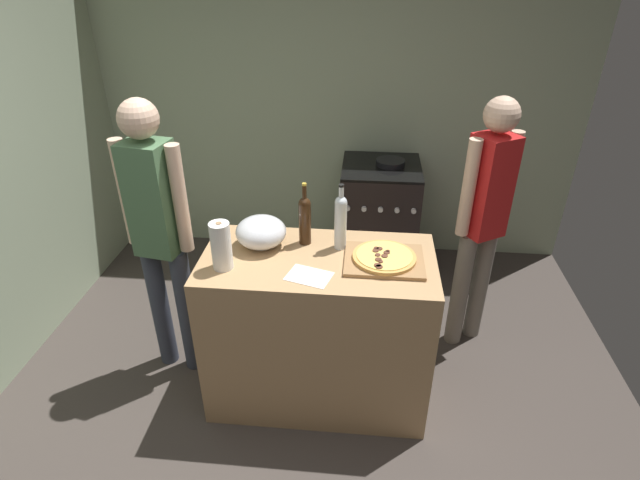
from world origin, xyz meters
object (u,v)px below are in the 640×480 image
object	(u,v)px
mixing_bowl	(261,232)
person_in_stripes	(158,227)
wine_bottle_dark	(305,218)
person_in_red	(484,214)
wine_bottle_amber	(341,220)
pizza	(384,257)
stove	(378,219)
paper_towel_roll	(221,246)

from	to	relation	value
mixing_bowl	person_in_stripes	world-z (taller)	person_in_stripes
wine_bottle_dark	mixing_bowl	bearing A→B (deg)	-166.92
mixing_bowl	person_in_red	size ratio (longest dim) A/B	0.16
wine_bottle_amber	person_in_red	xyz separation A→B (m)	(0.83, 0.46, -0.16)
pizza	person_in_red	size ratio (longest dim) A/B	0.20
stove	person_in_red	world-z (taller)	person_in_red
paper_towel_roll	person_in_red	xyz separation A→B (m)	(1.40, 0.71, -0.12)
pizza	wine_bottle_amber	bearing A→B (deg)	151.89
person_in_red	person_in_stripes	bearing A→B (deg)	-166.95
wine_bottle_amber	person_in_stripes	distance (m)	1.01
mixing_bowl	person_in_stripes	xyz separation A→B (m)	(-0.59, 0.05, -0.03)
wine_bottle_amber	mixing_bowl	bearing A→B (deg)	-177.02
mixing_bowl	person_in_stripes	size ratio (longest dim) A/B	0.16
wine_bottle_dark	stove	bearing A→B (deg)	70.84
pizza	wine_bottle_amber	size ratio (longest dim) A/B	0.88
stove	paper_towel_roll	bearing A→B (deg)	-118.01
person_in_stripes	person_in_red	distance (m)	1.88
wine_bottle_dark	wine_bottle_amber	xyz separation A→B (m)	(0.19, -0.03, 0.02)
mixing_bowl	person_in_red	distance (m)	1.34
pizza	paper_towel_roll	distance (m)	0.81
paper_towel_roll	person_in_red	distance (m)	1.57
paper_towel_roll	stove	size ratio (longest dim) A/B	0.26
stove	wine_bottle_amber	bearing A→B (deg)	-100.65
pizza	person_in_stripes	world-z (taller)	person_in_stripes
pizza	wine_bottle_dark	distance (m)	0.46
mixing_bowl	person_in_stripes	bearing A→B (deg)	174.67
person_in_red	wine_bottle_dark	bearing A→B (deg)	-157.31
stove	person_in_red	size ratio (longest dim) A/B	0.58
stove	person_in_stripes	size ratio (longest dim) A/B	0.56
pizza	person_in_red	bearing A→B (deg)	44.05
mixing_bowl	stove	bearing A→B (deg)	62.97
mixing_bowl	person_in_red	world-z (taller)	person_in_red
wine_bottle_dark	person_in_red	world-z (taller)	person_in_red
paper_towel_roll	person_in_red	size ratio (longest dim) A/B	0.15
wine_bottle_amber	person_in_red	world-z (taller)	person_in_red
pizza	paper_towel_roll	xyz separation A→B (m)	(-0.80, -0.13, 0.09)
paper_towel_roll	pizza	bearing A→B (deg)	8.99
wine_bottle_amber	stove	distance (m)	1.44
pizza	stove	world-z (taller)	pizza
pizza	stove	size ratio (longest dim) A/B	0.34
mixing_bowl	person_in_red	xyz separation A→B (m)	(1.25, 0.48, -0.08)
pizza	paper_towel_roll	world-z (taller)	paper_towel_roll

